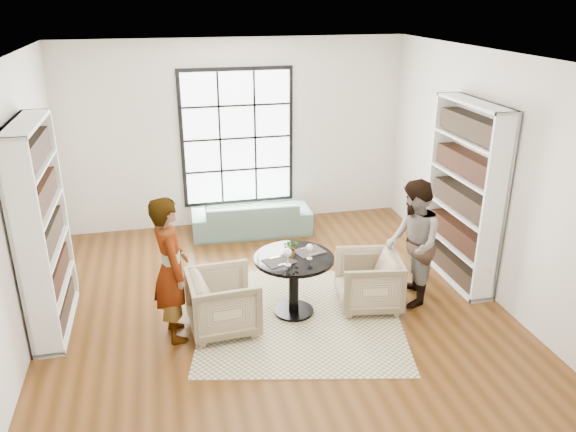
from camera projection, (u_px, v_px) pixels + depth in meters
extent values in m
plane|color=brown|center=(276.00, 310.00, 6.87)|extent=(6.00, 6.00, 0.00)
plane|color=silver|center=(237.00, 134.00, 9.03)|extent=(5.50, 0.00, 5.50)
plane|color=silver|center=(13.00, 216.00, 5.74)|extent=(0.00, 6.00, 6.00)
plane|color=silver|center=(494.00, 178.00, 6.90)|extent=(0.00, 6.00, 6.00)
plane|color=silver|center=(371.00, 348.00, 3.60)|extent=(5.50, 0.00, 5.50)
plane|color=white|center=(274.00, 58.00, 5.76)|extent=(6.00, 6.00, 0.00)
cube|color=black|center=(237.00, 138.00, 9.03)|extent=(1.82, 0.06, 2.22)
cube|color=white|center=(238.00, 138.00, 9.00)|extent=(1.70, 0.02, 2.10)
cube|color=#C7B895|center=(301.00, 317.00, 6.73)|extent=(2.80, 2.80, 0.01)
cylinder|color=black|center=(294.00, 311.00, 6.83)|extent=(0.48, 0.48, 0.04)
cylinder|color=black|center=(294.00, 286.00, 6.70)|extent=(0.12, 0.12, 0.67)
cylinder|color=black|center=(294.00, 258.00, 6.56)|extent=(0.94, 0.94, 0.04)
imported|color=gray|center=(251.00, 217.00, 9.01)|extent=(1.91, 0.81, 0.55)
imported|color=tan|center=(223.00, 302.00, 6.38)|extent=(0.82, 0.80, 0.70)
imported|color=tan|center=(368.00, 281.00, 6.86)|extent=(0.86, 0.85, 0.69)
imported|color=gray|center=(171.00, 269.00, 6.08)|extent=(0.49, 0.66, 1.67)
imported|color=gray|center=(413.00, 244.00, 6.80)|extent=(0.77, 0.89, 1.58)
cube|color=#282523|center=(279.00, 261.00, 6.44)|extent=(0.40, 0.35, 0.01)
cube|color=#282523|center=(309.00, 251.00, 6.68)|extent=(0.40, 0.35, 0.01)
cylinder|color=silver|center=(288.00, 265.00, 6.35)|extent=(0.08, 0.08, 0.01)
cylinder|color=silver|center=(288.00, 260.00, 6.33)|extent=(0.01, 0.01, 0.12)
sphere|color=maroon|center=(288.00, 253.00, 6.30)|extent=(0.09, 0.09, 0.09)
ellipsoid|color=white|center=(288.00, 253.00, 6.30)|extent=(0.10, 0.10, 0.11)
cylinder|color=silver|center=(309.00, 258.00, 6.51)|extent=(0.07, 0.07, 0.01)
cylinder|color=silver|center=(309.00, 254.00, 6.49)|extent=(0.01, 0.01, 0.11)
sphere|color=maroon|center=(310.00, 248.00, 6.46)|extent=(0.08, 0.08, 0.08)
ellipsoid|color=white|center=(310.00, 248.00, 6.46)|extent=(0.09, 0.09, 0.09)
imported|color=gray|center=(291.00, 248.00, 6.53)|extent=(0.23, 0.22, 0.22)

